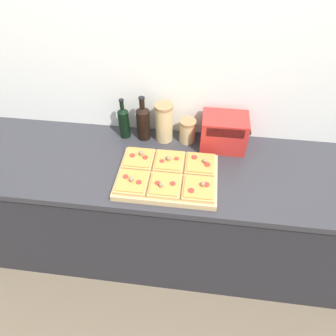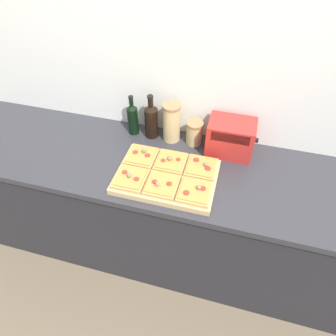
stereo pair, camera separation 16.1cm
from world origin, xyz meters
name	(u,v)px [view 2 (the right image)]	position (x,y,z in m)	size (l,w,h in m)	color
ground_plane	(151,285)	(0.00, 0.00, 0.00)	(12.00, 12.00, 0.00)	brown
wall_back	(177,79)	(0.00, 0.67, 1.25)	(6.00, 0.06, 2.50)	silver
kitchen_counter	(162,211)	(0.00, 0.32, 0.45)	(2.63, 0.67, 0.90)	#232328
cutting_board	(167,177)	(0.06, 0.21, 0.92)	(0.53, 0.38, 0.03)	tan
pizza_slice_back_left	(141,156)	(-0.11, 0.30, 0.95)	(0.16, 0.17, 0.05)	tan
pizza_slice_back_center	(171,161)	(0.06, 0.30, 0.95)	(0.16, 0.17, 0.05)	tan
pizza_slice_back_right	(201,167)	(0.24, 0.30, 0.95)	(0.16, 0.17, 0.05)	tan
pizza_slice_front_left	(130,178)	(-0.11, 0.12, 0.95)	(0.16, 0.17, 0.05)	tan
pizza_slice_front_center	(162,185)	(0.06, 0.12, 0.95)	(0.16, 0.17, 0.05)	tan
pizza_slice_front_right	(195,191)	(0.24, 0.12, 0.95)	(0.16, 0.17, 0.05)	tan
olive_oil_bottle	(133,118)	(-0.25, 0.55, 1.01)	(0.07, 0.07, 0.26)	black
wine_bottle	(151,120)	(-0.13, 0.55, 1.02)	(0.08, 0.08, 0.29)	black
grain_jar_tall	(172,123)	(0.00, 0.55, 1.03)	(0.11, 0.11, 0.25)	tan
grain_jar_short	(194,133)	(0.14, 0.55, 0.98)	(0.10, 0.10, 0.15)	tan
toaster_oven	(230,137)	(0.36, 0.53, 1.01)	(0.29, 0.18, 0.21)	red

